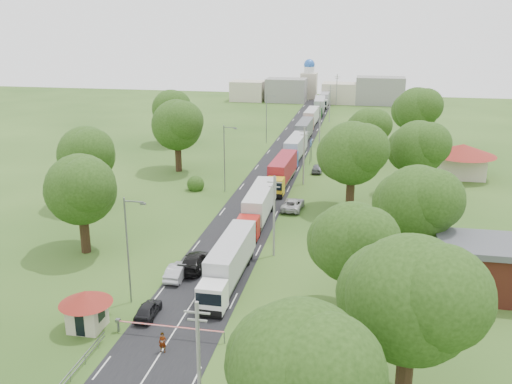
% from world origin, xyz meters
% --- Properties ---
extents(ground, '(260.00, 260.00, 0.00)m').
position_xyz_m(ground, '(0.00, 0.00, 0.00)').
color(ground, '#284818').
rests_on(ground, ground).
extents(road, '(8.00, 200.00, 0.04)m').
position_xyz_m(road, '(0.00, 20.00, 0.00)').
color(road, black).
rests_on(road, ground).
extents(boom_barrier, '(9.22, 0.35, 1.18)m').
position_xyz_m(boom_barrier, '(-1.36, -25.00, 0.89)').
color(boom_barrier, slate).
rests_on(boom_barrier, ground).
extents(guard_booth, '(4.40, 4.40, 3.45)m').
position_xyz_m(guard_booth, '(-7.20, -25.00, 2.16)').
color(guard_booth, beige).
rests_on(guard_booth, ground).
extents(info_sign, '(0.12, 3.10, 4.10)m').
position_xyz_m(info_sign, '(5.20, 35.00, 3.00)').
color(info_sign, slate).
rests_on(info_sign, ground).
extents(pole_0, '(1.60, 0.24, 9.00)m').
position_xyz_m(pole_0, '(5.50, -35.00, 4.68)').
color(pole_0, gray).
rests_on(pole_0, ground).
extents(pole_1, '(1.60, 0.24, 9.00)m').
position_xyz_m(pole_1, '(5.50, -7.00, 4.68)').
color(pole_1, gray).
rests_on(pole_1, ground).
extents(pole_2, '(1.60, 0.24, 9.00)m').
position_xyz_m(pole_2, '(5.50, 21.00, 4.68)').
color(pole_2, gray).
rests_on(pole_2, ground).
extents(pole_3, '(1.60, 0.24, 9.00)m').
position_xyz_m(pole_3, '(5.50, 49.00, 4.68)').
color(pole_3, gray).
rests_on(pole_3, ground).
extents(pole_4, '(1.60, 0.24, 9.00)m').
position_xyz_m(pole_4, '(5.50, 77.00, 4.68)').
color(pole_4, gray).
rests_on(pole_4, ground).
extents(pole_5, '(1.60, 0.24, 9.00)m').
position_xyz_m(pole_5, '(5.50, 105.00, 4.68)').
color(pole_5, gray).
rests_on(pole_5, ground).
extents(lamp_0, '(2.03, 0.22, 10.00)m').
position_xyz_m(lamp_0, '(-5.35, -20.00, 5.55)').
color(lamp_0, slate).
rests_on(lamp_0, ground).
extents(lamp_1, '(2.03, 0.22, 10.00)m').
position_xyz_m(lamp_1, '(-5.35, 15.00, 5.55)').
color(lamp_1, slate).
rests_on(lamp_1, ground).
extents(lamp_2, '(2.03, 0.22, 10.00)m').
position_xyz_m(lamp_2, '(-5.35, 50.00, 5.55)').
color(lamp_2, slate).
rests_on(lamp_2, ground).
extents(tree_0, '(8.80, 8.80, 11.07)m').
position_xyz_m(tree_0, '(11.99, -37.84, 7.22)').
color(tree_0, '#382616').
rests_on(tree_0, ground).
extents(tree_1, '(9.60, 9.60, 12.05)m').
position_xyz_m(tree_1, '(17.99, -29.83, 7.85)').
color(tree_1, '#382616').
rests_on(tree_1, ground).
extents(tree_2, '(8.00, 8.00, 10.10)m').
position_xyz_m(tree_2, '(13.99, -17.86, 6.60)').
color(tree_2, '#382616').
rests_on(tree_2, ground).
extents(tree_3, '(8.80, 8.80, 11.07)m').
position_xyz_m(tree_3, '(19.99, -7.84, 7.22)').
color(tree_3, '#382616').
rests_on(tree_3, ground).
extents(tree_4, '(9.60, 9.60, 12.05)m').
position_xyz_m(tree_4, '(12.99, 10.17, 7.85)').
color(tree_4, '#382616').
rests_on(tree_4, ground).
extents(tree_5, '(8.80, 8.80, 11.07)m').
position_xyz_m(tree_5, '(21.99, 18.16, 7.22)').
color(tree_5, '#382616').
rests_on(tree_5, ground).
extents(tree_6, '(8.00, 8.00, 10.10)m').
position_xyz_m(tree_6, '(14.99, 35.14, 6.60)').
color(tree_6, '#382616').
rests_on(tree_6, ground).
extents(tree_7, '(9.60, 9.60, 12.05)m').
position_xyz_m(tree_7, '(23.99, 50.17, 7.85)').
color(tree_7, '#382616').
rests_on(tree_7, ground).
extents(tree_10, '(8.80, 8.80, 11.07)m').
position_xyz_m(tree_10, '(-15.01, -9.84, 7.22)').
color(tree_10, '#382616').
rests_on(tree_10, ground).
extents(tree_11, '(8.80, 8.80, 11.07)m').
position_xyz_m(tree_11, '(-22.01, 5.16, 7.22)').
color(tree_11, '#382616').
rests_on(tree_11, ground).
extents(tree_12, '(9.60, 9.60, 12.05)m').
position_xyz_m(tree_12, '(-16.01, 25.17, 7.85)').
color(tree_12, '#382616').
rests_on(tree_12, ground).
extents(tree_13, '(8.80, 8.80, 11.07)m').
position_xyz_m(tree_13, '(-24.01, 45.16, 7.22)').
color(tree_13, '#382616').
rests_on(tree_13, ground).
extents(house_brick, '(8.60, 6.60, 5.20)m').
position_xyz_m(house_brick, '(26.00, -12.00, 2.65)').
color(house_brick, maroon).
rests_on(house_brick, ground).
extents(house_cream, '(10.08, 10.08, 5.80)m').
position_xyz_m(house_cream, '(30.00, 30.00, 3.64)').
color(house_cream, beige).
rests_on(house_cream, ground).
extents(distant_town, '(52.00, 8.00, 8.00)m').
position_xyz_m(distant_town, '(0.68, 110.00, 3.49)').
color(distant_town, gray).
rests_on(distant_town, ground).
extents(church, '(5.00, 5.00, 12.30)m').
position_xyz_m(church, '(-4.00, 118.00, 5.39)').
color(church, beige).
rests_on(church, ground).
extents(truck_0, '(2.57, 14.48, 4.01)m').
position_xyz_m(truck_0, '(2.27, -14.21, 2.13)').
color(truck_0, white).
rests_on(truck_0, ground).
extents(truck_1, '(2.76, 14.73, 4.08)m').
position_xyz_m(truck_1, '(1.86, 3.10, 2.16)').
color(truck_1, '#AF1914').
rests_on(truck_1, ground).
extents(truck_2, '(2.93, 14.78, 4.09)m').
position_xyz_m(truck_2, '(2.26, 20.12, 2.17)').
color(truck_2, gold).
rests_on(truck_2, ground).
extents(truck_3, '(2.95, 14.68, 4.06)m').
position_xyz_m(truck_3, '(2.21, 36.45, 2.15)').
color(truck_3, '#1B3DA6').
rests_on(truck_3, ground).
extents(truck_4, '(2.72, 14.55, 4.03)m').
position_xyz_m(truck_4, '(1.86, 53.39, 2.14)').
color(truck_4, '#AEAEAE').
rests_on(truck_4, ground).
extents(truck_5, '(2.72, 14.31, 3.96)m').
position_xyz_m(truck_5, '(1.66, 69.94, 2.10)').
color(truck_5, red).
rests_on(truck_5, ground).
extents(truck_6, '(3.29, 15.12, 4.18)m').
position_xyz_m(truck_6, '(2.02, 88.02, 2.22)').
color(truck_6, '#26652B').
rests_on(truck_6, ground).
extents(truck_7, '(2.45, 14.18, 3.93)m').
position_xyz_m(truck_7, '(2.28, 103.22, 2.09)').
color(truck_7, silver).
rests_on(truck_7, ground).
extents(car_lane_front, '(1.72, 3.99, 1.34)m').
position_xyz_m(car_lane_front, '(-3.00, -22.19, 0.67)').
color(car_lane_front, black).
rests_on(car_lane_front, ground).
extents(car_lane_mid, '(1.61, 4.52, 1.48)m').
position_xyz_m(car_lane_mid, '(-2.93, -14.37, 0.74)').
color(car_lane_mid, '#ADAFB6').
rests_on(car_lane_mid, ground).
extents(car_lane_rear, '(2.46, 5.77, 1.66)m').
position_xyz_m(car_lane_rear, '(-1.92, -12.00, 0.83)').
color(car_lane_rear, black).
rests_on(car_lane_rear, ground).
extents(car_verge_near, '(2.83, 5.62, 1.52)m').
position_xyz_m(car_verge_near, '(5.50, 8.68, 0.76)').
color(car_verge_near, '#B0B0B0').
rests_on(car_verge_near, ground).
extents(car_verge_far, '(1.75, 4.22, 1.43)m').
position_xyz_m(car_verge_far, '(6.99, 28.61, 0.71)').
color(car_verge_far, '#5A5C61').
rests_on(car_verge_far, ground).
extents(pedestrian_near, '(0.64, 0.45, 1.66)m').
position_xyz_m(pedestrian_near, '(0.15, -27.16, 0.83)').
color(pedestrian_near, gray).
rests_on(pedestrian_near, ground).
extents(pedestrian_booth, '(0.93, 0.96, 1.56)m').
position_xyz_m(pedestrian_booth, '(-6.50, -26.00, 0.78)').
color(pedestrian_booth, gray).
rests_on(pedestrian_booth, ground).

